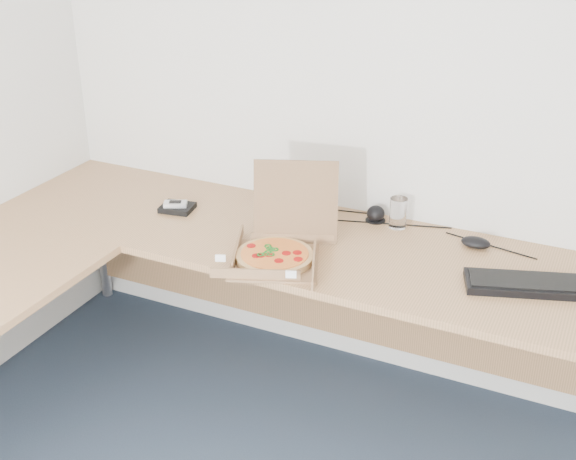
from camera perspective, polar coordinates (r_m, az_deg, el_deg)
The scene contains 10 objects.
room_shell at distance 1.41m, azimuth -5.72°, elevation -8.28°, with size 3.50×3.50×2.50m, color silver, non-canonical shape.
desk at distance 2.78m, azimuth -9.72°, elevation -3.27°, with size 2.50×2.20×0.73m.
pizza_box at distance 2.76m, azimuth -0.83°, elevation -1.53°, with size 0.32×0.37×0.32m.
drinking_glass at distance 3.03m, azimuth 8.33°, elevation 1.30°, with size 0.07×0.07×0.12m, color white.
keyboard at distance 2.72m, azimuth 17.76°, elevation -3.95°, with size 0.43×0.15×0.03m, color black.
mouse at distance 2.94m, azimuth 14.02°, elevation -0.93°, with size 0.11×0.07×0.04m, color black.
wallet at distance 3.20m, azimuth -8.37°, elevation 1.68°, with size 0.13×0.11×0.02m, color black.
phone at distance 3.19m, azimuth -8.52°, elevation 1.96°, with size 0.10×0.05×0.02m, color #B2B5BA.
dome_speaker at distance 3.08m, azimuth 6.66°, elevation 1.30°, with size 0.08×0.08×0.07m, color black.
cable_bundle at distance 3.07m, azimuth 7.55°, elevation 0.48°, with size 0.55×0.04×0.01m, color black, non-canonical shape.
Camera 1 is at (0.62, -0.99, 2.04)m, focal length 47.01 mm.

